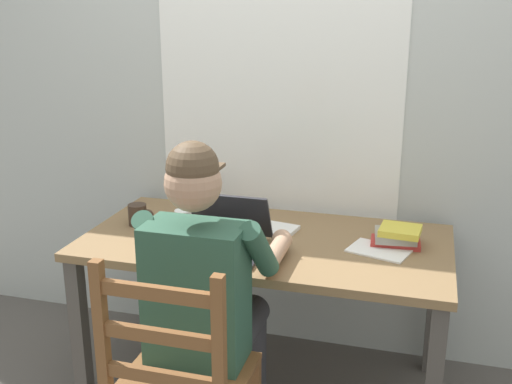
{
  "coord_description": "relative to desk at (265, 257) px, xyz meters",
  "views": [
    {
      "loc": [
        0.63,
        -2.35,
        1.69
      ],
      "look_at": [
        -0.03,
        -0.05,
        0.94
      ],
      "focal_mm": 43.16,
      "sensor_mm": 36.0,
      "label": 1
    }
  ],
  "objects": [
    {
      "name": "desk",
      "position": [
        0.0,
        0.0,
        0.0
      ],
      "size": [
        1.54,
        0.78,
        0.72
      ],
      "color": "olive",
      "rests_on": "ground"
    },
    {
      "name": "back_wall",
      "position": [
        -0.0,
        0.47,
        0.66
      ],
      "size": [
        6.0,
        0.08,
        2.6
      ],
      "color": "beige",
      "rests_on": "ground"
    },
    {
      "name": "paper_pile_near_laptop",
      "position": [
        0.48,
        -0.01,
        0.09
      ],
      "size": [
        0.27,
        0.23,
        0.01
      ],
      "primitive_type": "cube",
      "rotation": [
        0.0,
        0.0,
        -0.29
      ],
      "color": "white",
      "rests_on": "desk"
    },
    {
      "name": "coffee_mug_white",
      "position": [
        -0.37,
        -0.0,
        0.13
      ],
      "size": [
        0.11,
        0.07,
        0.09
      ],
      "color": "white",
      "rests_on": "desk"
    },
    {
      "name": "computer_mouse",
      "position": [
        0.09,
        -0.19,
        0.1
      ],
      "size": [
        0.06,
        0.1,
        0.03
      ],
      "primitive_type": "ellipsoid",
      "color": "#232328",
      "rests_on": "desk"
    },
    {
      "name": "laptop",
      "position": [
        -0.13,
        -0.16,
        0.14
      ],
      "size": [
        0.33,
        0.33,
        0.21
      ],
      "color": "#232328",
      "rests_on": "desk"
    },
    {
      "name": "coffee_mug_dark",
      "position": [
        -0.59,
        0.01,
        0.14
      ],
      "size": [
        0.12,
        0.08,
        0.1
      ],
      "color": "#38281E",
      "rests_on": "desk"
    },
    {
      "name": "coffee_mug_spare",
      "position": [
        -0.39,
        0.23,
        0.14
      ],
      "size": [
        0.12,
        0.08,
        0.1
      ],
      "color": "black",
      "rests_on": "desk"
    },
    {
      "name": "seated_person",
      "position": [
        -0.09,
        -0.46,
        0.06
      ],
      "size": [
        0.5,
        0.6,
        1.26
      ],
      "color": "#2D5642",
      "rests_on": "ground"
    },
    {
      "name": "landscape_photo_print",
      "position": [
        -0.02,
        0.1,
        0.09
      ],
      "size": [
        0.13,
        0.1,
        0.0
      ],
      "primitive_type": "cube",
      "rotation": [
        0.0,
        0.0,
        -0.04
      ],
      "color": "gold",
      "rests_on": "desk"
    },
    {
      "name": "paper_pile_back_corner",
      "position": [
        -0.02,
        0.1,
        0.1
      ],
      "size": [
        0.27,
        0.19,
        0.02
      ],
      "primitive_type": "cube",
      "rotation": [
        0.0,
        0.0,
        -0.18
      ],
      "color": "white",
      "rests_on": "desk"
    },
    {
      "name": "book_stack_main",
      "position": [
        0.54,
        0.07,
        0.13
      ],
      "size": [
        0.21,
        0.17,
        0.08
      ],
      "color": "#BC332D",
      "rests_on": "desk"
    }
  ]
}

